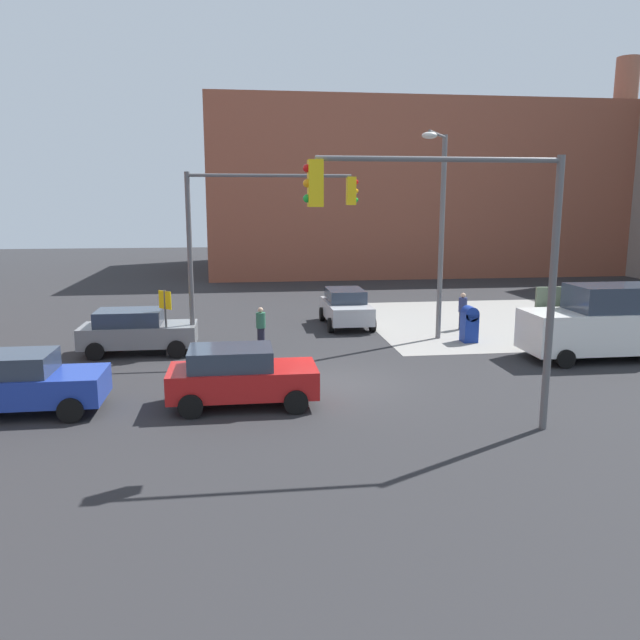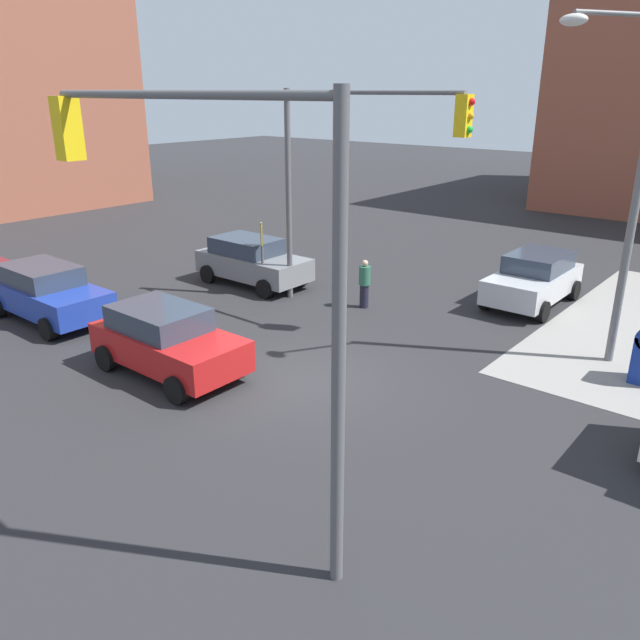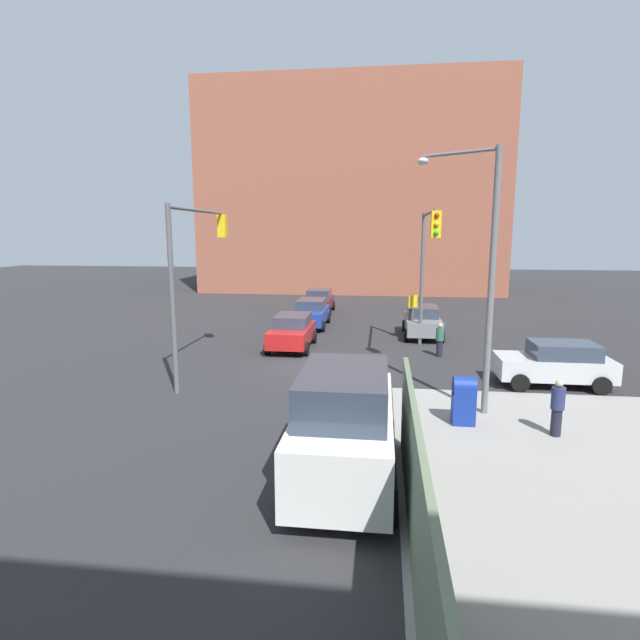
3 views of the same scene
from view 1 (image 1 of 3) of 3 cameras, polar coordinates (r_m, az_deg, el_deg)
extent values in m
plane|color=#28282B|center=(19.16, 1.22, -5.81)|extent=(120.00, 120.00, 0.00)
cube|color=gray|center=(30.11, 15.72, -0.11)|extent=(12.00, 12.00, 0.01)
cube|color=#93513D|center=(54.00, 7.65, 11.58)|extent=(32.00, 18.00, 12.70)
cylinder|color=brown|center=(57.22, 25.70, 12.56)|extent=(1.80, 1.80, 16.65)
cylinder|color=#59595B|center=(22.83, -11.78, 4.96)|extent=(0.18, 0.18, 6.50)
cylinder|color=#59595B|center=(22.71, -4.56, 13.03)|extent=(5.82, 0.12, 0.12)
cube|color=yellow|center=(23.03, 2.86, 11.70)|extent=(0.32, 0.36, 1.00)
sphere|color=red|center=(23.07, 3.32, 12.49)|extent=(0.18, 0.18, 0.18)
sphere|color=orange|center=(23.06, 3.31, 11.69)|extent=(0.18, 0.18, 0.18)
sphere|color=green|center=(23.06, 3.30, 10.90)|extent=(0.18, 0.18, 0.18)
cylinder|color=#59595B|center=(15.64, 20.42, 1.95)|extent=(0.18, 0.18, 6.50)
cylinder|color=#59595B|center=(14.41, 11.05, 14.23)|extent=(5.60, 0.12, 0.12)
cube|color=yellow|center=(13.77, -0.43, 12.38)|extent=(0.32, 0.36, 1.00)
sphere|color=red|center=(13.76, -1.20, 13.71)|extent=(0.18, 0.18, 0.18)
sphere|color=orange|center=(13.75, -1.19, 12.38)|extent=(0.18, 0.18, 0.18)
sphere|color=green|center=(13.74, -1.19, 11.05)|extent=(0.18, 0.18, 0.18)
cylinder|color=slate|center=(25.30, 11.04, 7.23)|extent=(0.20, 0.20, 8.00)
cylinder|color=slate|center=(24.21, 10.71, 16.34)|extent=(1.34, 2.10, 0.10)
ellipsoid|color=silver|center=(23.04, 9.98, 16.29)|extent=(0.56, 0.36, 0.24)
cylinder|color=#4C4C4C|center=(22.87, -13.89, -0.31)|extent=(0.08, 0.08, 2.40)
cube|color=yellow|center=(22.72, -13.99, 1.79)|extent=(0.48, 0.48, 0.64)
cube|color=navy|center=(25.32, 13.48, -0.68)|extent=(0.56, 0.64, 1.15)
cylinder|color=navy|center=(25.21, 13.54, 0.60)|extent=(0.56, 0.64, 0.56)
cube|color=#1E389E|center=(18.12, -25.69, -5.59)|extent=(4.26, 1.80, 0.75)
cube|color=#2D3847|center=(18.07, -26.89, -3.60)|extent=(2.39, 1.58, 0.55)
cylinder|color=black|center=(18.66, -20.50, -5.94)|extent=(0.64, 0.22, 0.64)
cylinder|color=black|center=(16.99, -21.84, -7.66)|extent=(0.64, 0.22, 0.64)
cube|color=#B21919|center=(17.10, -7.04, -5.51)|extent=(3.98, 1.80, 0.75)
cube|color=#2D3847|center=(16.94, -8.17, -3.42)|extent=(2.23, 1.58, 0.55)
cylinder|color=black|center=(18.13, -2.75, -5.74)|extent=(0.64, 0.22, 0.64)
cylinder|color=black|center=(16.41, -2.22, -7.50)|extent=(0.64, 0.22, 0.64)
cylinder|color=black|center=(18.12, -11.35, -5.95)|extent=(0.64, 0.22, 0.64)
cylinder|color=black|center=(16.41, -11.75, -7.74)|extent=(0.64, 0.22, 0.64)
cube|color=slate|center=(23.69, -16.19, -1.29)|extent=(4.11, 1.80, 0.75)
cube|color=#2D3847|center=(23.62, -17.06, 0.23)|extent=(2.30, 1.58, 0.55)
cylinder|color=black|center=(24.47, -12.61, -1.65)|extent=(0.64, 0.22, 0.64)
cylinder|color=black|center=(22.72, -12.99, -2.61)|extent=(0.64, 0.22, 0.64)
cylinder|color=black|center=(24.88, -19.02, -1.78)|extent=(0.64, 0.22, 0.64)
cylinder|color=black|center=(23.16, -19.89, -2.73)|extent=(0.64, 0.22, 0.64)
cube|color=#B7BABF|center=(27.81, 2.42, 0.86)|extent=(1.80, 3.99, 0.75)
cube|color=#2D3847|center=(28.01, 2.32, 2.28)|extent=(1.58, 2.23, 0.55)
cylinder|color=black|center=(26.74, 4.82, -0.38)|extent=(0.22, 0.64, 0.64)
cylinder|color=black|center=(26.42, 1.00, -0.48)|extent=(0.22, 0.64, 0.64)
cylinder|color=black|center=(29.35, 3.70, 0.63)|extent=(0.22, 0.64, 0.64)
cylinder|color=black|center=(29.06, 0.21, 0.55)|extent=(0.22, 0.64, 0.64)
cube|color=white|center=(24.00, 24.28, -0.88)|extent=(5.40, 2.10, 1.40)
cube|color=#2D3847|center=(24.05, 25.37, 1.84)|extent=(3.02, 1.85, 0.90)
cylinder|color=black|center=(22.34, 21.53, -3.32)|extent=(0.64, 0.22, 0.64)
cylinder|color=black|center=(24.15, 19.14, -2.15)|extent=(0.64, 0.22, 0.64)
cylinder|color=black|center=(25.99, 26.41, -1.80)|extent=(0.64, 0.22, 0.64)
cylinder|color=navy|center=(27.65, 12.93, 1.36)|extent=(0.36, 0.36, 0.62)
sphere|color=tan|center=(27.58, 12.96, 2.21)|extent=(0.21, 0.21, 0.21)
cylinder|color=#1E1E2D|center=(27.77, 12.87, -0.06)|extent=(0.28, 0.28, 0.78)
cylinder|color=#2D664C|center=(23.78, -5.44, -0.02)|extent=(0.36, 0.36, 0.59)
sphere|color=tan|center=(23.71, -5.46, 0.92)|extent=(0.20, 0.20, 0.20)
cylinder|color=#1E1E2D|center=(23.92, -5.41, -1.59)|extent=(0.28, 0.28, 0.74)
camera|label=2|loc=(14.17, 48.47, 11.17)|focal=35.00mm
camera|label=3|loc=(31.21, 41.40, 8.21)|focal=28.00mm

